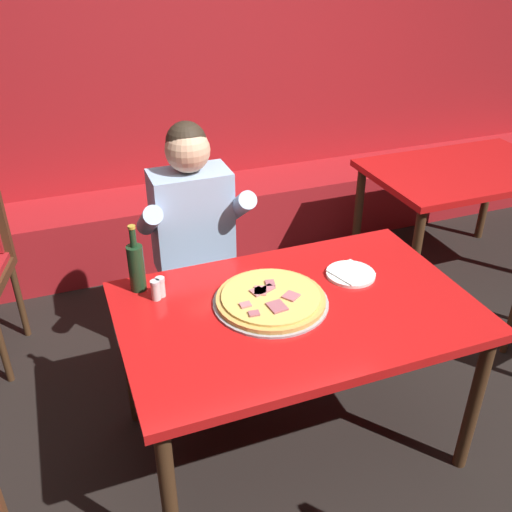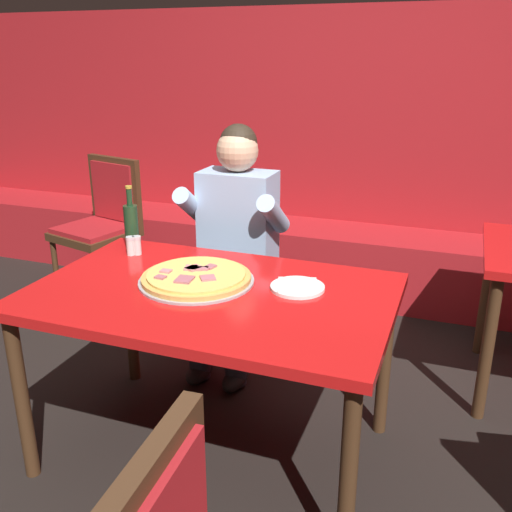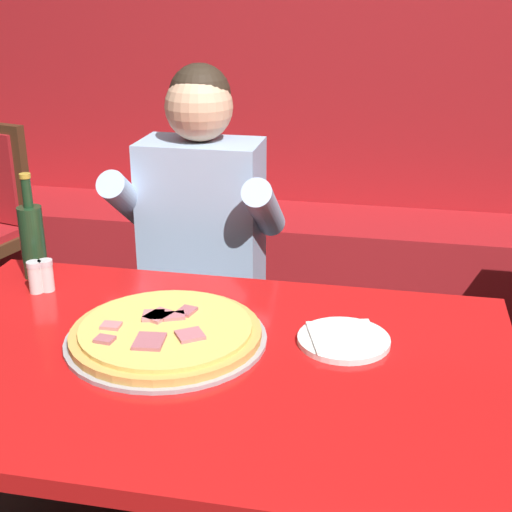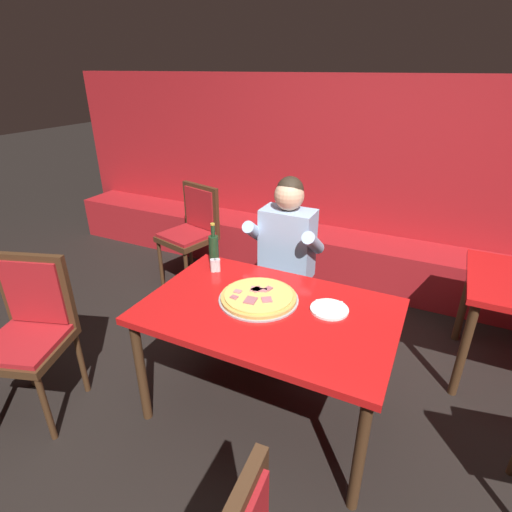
{
  "view_description": "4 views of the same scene",
  "coord_description": "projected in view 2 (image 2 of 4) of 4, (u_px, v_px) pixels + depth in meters",
  "views": [
    {
      "loc": [
        -0.8,
        -1.66,
        2.04
      ],
      "look_at": [
        -0.13,
        0.12,
        0.93
      ],
      "focal_mm": 40.0,
      "sensor_mm": 36.0,
      "label": 1
    },
    {
      "loc": [
        0.86,
        -1.83,
        1.6
      ],
      "look_at": [
        0.1,
        0.22,
        0.82
      ],
      "focal_mm": 40.0,
      "sensor_mm": 36.0,
      "label": 2
    },
    {
      "loc": [
        0.4,
        -1.31,
        1.52
      ],
      "look_at": [
        0.08,
        0.26,
        0.89
      ],
      "focal_mm": 50.0,
      "sensor_mm": 36.0,
      "label": 3
    },
    {
      "loc": [
        0.75,
        -1.71,
        1.96
      ],
      "look_at": [
        -0.2,
        0.25,
        0.91
      ],
      "focal_mm": 28.0,
      "sensor_mm": 36.0,
      "label": 4
    }
  ],
  "objects": [
    {
      "name": "ground_plane",
      "position": [
        216.0,
        450.0,
        2.43
      ],
      "size": [
        24.0,
        24.0,
        0.0
      ],
      "primitive_type": "plane",
      "color": "black"
    },
    {
      "name": "shaker_red_pepper_flakes",
      "position": [
        137.0,
        246.0,
        2.56
      ],
      "size": [
        0.04,
        0.04,
        0.09
      ],
      "color": "silver",
      "rests_on": "main_dining_table"
    },
    {
      "name": "dining_chair_far_right",
      "position": [
        103.0,
        219.0,
        3.71
      ],
      "size": [
        0.54,
        0.54,
        0.97
      ],
      "color": "#422816",
      "rests_on": "ground_plane"
    },
    {
      "name": "booth_bench",
      "position": [
        323.0,
        260.0,
        4.0
      ],
      "size": [
        6.46,
        0.48,
        0.46
      ],
      "primitive_type": "cube",
      "color": "#A3191E",
      "rests_on": "ground_plane"
    },
    {
      "name": "plate_white_paper",
      "position": [
        297.0,
        287.0,
        2.19
      ],
      "size": [
        0.21,
        0.21,
        0.02
      ],
      "color": "white",
      "rests_on": "main_dining_table"
    },
    {
      "name": "beer_bottle",
      "position": [
        131.0,
        224.0,
        2.63
      ],
      "size": [
        0.07,
        0.07,
        0.29
      ],
      "color": "#19381E",
      "rests_on": "main_dining_table"
    },
    {
      "name": "booth_wall_panel",
      "position": [
        338.0,
        150.0,
        4.04
      ],
      "size": [
        6.8,
        0.16,
        1.9
      ],
      "primitive_type": "cube",
      "color": "#A3191E",
      "rests_on": "ground_plane"
    },
    {
      "name": "shaker_oregano",
      "position": [
        131.0,
        247.0,
        2.55
      ],
      "size": [
        0.04,
        0.04,
        0.09
      ],
      "color": "silver",
      "rests_on": "main_dining_table"
    },
    {
      "name": "diner_seated_blue_shirt",
      "position": [
        232.0,
        240.0,
        2.89
      ],
      "size": [
        0.53,
        0.53,
        1.27
      ],
      "color": "black",
      "rests_on": "ground_plane"
    },
    {
      "name": "pizza",
      "position": [
        196.0,
        278.0,
        2.26
      ],
      "size": [
        0.46,
        0.46,
        0.05
      ],
      "color": "#9E9EA3",
      "rests_on": "main_dining_table"
    },
    {
      "name": "main_dining_table",
      "position": [
        211.0,
        308.0,
        2.21
      ],
      "size": [
        1.38,
        0.89,
        0.74
      ],
      "color": "#422816",
      "rests_on": "ground_plane"
    }
  ]
}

